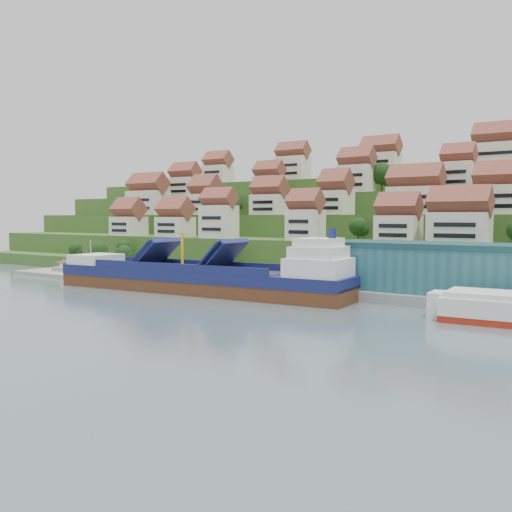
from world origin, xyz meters
The scene contains 10 objects.
ground centered at (0.00, 0.00, 0.00)m, with size 300.00×300.00×0.00m, color slate.
quay centered at (20.00, 15.00, 1.10)m, with size 180.00×14.00×2.20m, color gray.
pebble_beach centered at (-58.00, 12.00, 0.50)m, with size 45.00×20.00×1.00m, color gray.
hillside centered at (0.00, 103.55, 10.66)m, with size 260.00×128.00×31.00m.
hillside_village centered at (1.81, 60.76, 24.31)m, with size 158.30×61.85×28.92m.
hillside_trees centered at (-9.61, 42.97, 15.90)m, with size 139.62×62.31×31.33m.
warehouse centered at (52.00, 17.00, 7.20)m, with size 60.00×15.00×10.00m, color #27616C.
flagpole centered at (18.11, 10.00, 6.88)m, with size 1.28×0.16×8.00m.
beach_huts centered at (-60.00, 10.75, 2.10)m, with size 14.40×3.70×2.20m.
cargo_ship centered at (-4.72, 0.98, 3.19)m, with size 75.62×16.67×16.60m.
Camera 1 is at (78.09, -98.70, 17.55)m, focal length 40.00 mm.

